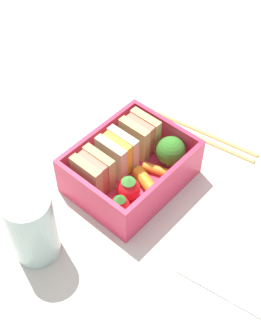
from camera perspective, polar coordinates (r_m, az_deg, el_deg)
The scene contains 14 objects.
ground_plane at distance 63.35cm, azimuth 0.00°, elevation -2.15°, with size 120.00×120.00×2.00cm, color beige.
bento_tray at distance 62.10cm, azimuth 0.00°, elevation -1.25°, with size 15.13×12.06×1.20cm, color #D73051.
bento_rim at distance 59.80cm, azimuth 0.00°, elevation 0.55°, with size 15.13×12.06×4.77cm.
sandwich_left at distance 58.66cm, azimuth -4.58°, elevation -0.62°, with size 3.45×4.62×5.24cm.
sandwich_center_left at distance 60.66cm, azimuth -1.63°, elevation 1.79°, with size 3.45×4.62×5.24cm.
sandwich_center at distance 62.90cm, azimuth 1.13°, elevation 4.04°, with size 3.45×4.62×5.24cm.
strawberry_left at distance 57.04cm, azimuth -1.30°, elevation -4.55°, with size 2.49×2.49×3.09cm.
strawberry_far_left at distance 58.22cm, azimuth -0.25°, elevation -2.51°, with size 3.01×3.01×3.61cm.
carrot_stick_left at distance 59.72cm, azimuth 1.72°, elevation -1.98°, with size 1.60×1.60×4.64cm, color orange.
carrot_stick_far_left at distance 61.45cm, azimuth 3.72°, elevation -0.39°, with size 1.16×1.16×4.95cm, color orange.
broccoli_floret at distance 61.24cm, azimuth 4.93°, elevation 2.07°, with size 3.87×3.87×4.53cm.
chopstick_pair at distance 68.85cm, azimuth 8.03°, elevation 4.39°, with size 5.02×18.84×0.70cm.
drinking_glass at distance 53.71cm, azimuth -11.89°, elevation -7.04°, with size 5.42×5.42×9.67cm, color silver.
folded_napkin at distance 58.45cm, azimuth 14.43°, elevation -9.22°, with size 15.43×11.83×0.40cm, color silver.
Camera 1 is at (-29.01, -25.90, 49.01)cm, focal length 50.00 mm.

